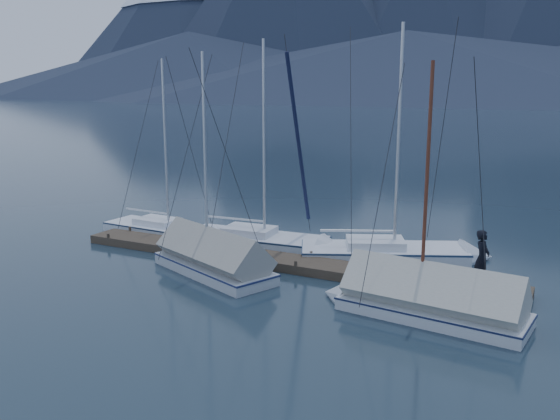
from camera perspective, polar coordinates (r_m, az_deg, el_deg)
The scene contains 9 objects.
ground at distance 21.22m, azimuth -2.46°, elevation -6.82°, with size 1000.00×1000.00×0.00m, color #14222E.
dock at distance 22.86m, azimuth 0.00°, elevation -5.14°, with size 18.00×1.50×0.54m.
mooring_posts at distance 23.01m, azimuth -1.11°, elevation -4.40°, with size 15.12×1.52×0.35m.
sailboat_open_left at distance 27.75m, azimuth -9.92°, elevation -2.16°, with size 6.71×2.85×8.77m.
sailboat_open_mid at distance 25.48m, azimuth -0.46°, elevation -3.21°, with size 7.34×3.09×9.53m.
sailboat_open_right at distance 24.30m, azimuth 12.15°, elevation -4.21°, with size 7.78×5.04×10.02m.
sailboat_covered_near at distance 18.54m, azimuth 12.98°, elevation -8.57°, with size 6.58×2.86×8.32m.
sailboat_covered_far at distance 22.36m, azimuth -7.15°, elevation -4.77°, with size 6.49×4.06×8.76m.
person at distance 20.54m, azimuth 18.87°, elevation -4.38°, with size 0.68×0.45×1.86m, color black.
Camera 1 is at (9.89, -17.50, 6.79)m, focal length 38.00 mm.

